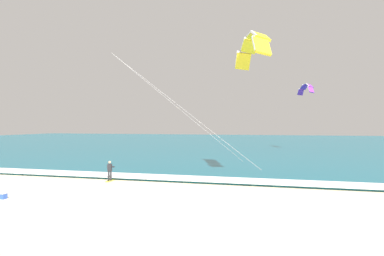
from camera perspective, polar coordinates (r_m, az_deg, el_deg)
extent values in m
plane|color=beige|center=(20.39, -23.22, -12.96)|extent=(200.00, 200.00, 0.00)
cube|color=#146075|center=(87.06, 6.62, -2.45)|extent=(200.00, 120.00, 0.20)
cube|color=white|center=(30.04, -9.54, -8.10)|extent=(200.00, 2.78, 0.04)
ellipsoid|color=yellow|center=(29.22, -13.89, -8.74)|extent=(0.46, 1.41, 0.05)
cube|color=black|center=(29.43, -13.66, -8.59)|extent=(0.16, 0.06, 0.04)
cube|color=black|center=(28.99, -14.13, -8.73)|extent=(0.16, 0.06, 0.04)
cylinder|color=#232328|center=(29.20, -14.07, -7.97)|extent=(0.14, 0.14, 0.84)
cylinder|color=#232328|center=(29.11, -13.72, -7.99)|extent=(0.14, 0.14, 0.84)
cube|color=#232328|center=(29.06, -13.90, -6.57)|extent=(0.34, 0.21, 0.60)
sphere|color=tan|center=(29.01, -13.90, -5.71)|extent=(0.22, 0.22, 0.22)
cylinder|color=#232328|center=(29.27, -14.06, -6.42)|extent=(0.10, 0.51, 0.22)
cylinder|color=#232328|center=(29.11, -13.43, -6.46)|extent=(0.10, 0.51, 0.22)
cylinder|color=black|center=(29.39, -13.55, -6.39)|extent=(0.55, 0.04, 0.04)
cube|color=#3F3F42|center=(29.19, -13.79, -6.98)|extent=(0.12, 0.08, 0.10)
cube|color=yellow|center=(27.15, 11.84, 13.53)|extent=(1.57, 1.74, 1.68)
cube|color=white|center=(27.04, 10.64, 14.05)|extent=(0.56, 1.07, 1.41)
cube|color=yellow|center=(28.76, 11.65, 15.13)|extent=(1.76, 2.05, 1.26)
cube|color=white|center=(28.66, 10.51, 15.63)|extent=(0.71, 1.47, 0.91)
cube|color=yellow|center=(30.51, 10.90, 15.08)|extent=(1.84, 2.02, 0.55)
cube|color=white|center=(30.42, 9.82, 15.55)|extent=(0.76, 1.57, 0.20)
cube|color=yellow|center=(32.01, 9.85, 13.63)|extent=(1.80, 1.78, 1.26)
cube|color=white|center=(31.93, 8.82, 14.07)|extent=(0.69, 1.44, 0.91)
cube|color=yellow|center=(32.99, 8.73, 11.22)|extent=(1.65, 1.25, 1.68)
cube|color=white|center=(32.90, 7.74, 11.63)|extent=(0.52, 1.01, 1.41)
cylinder|color=#B2B2B7|center=(27.16, -1.50, 3.26)|extent=(12.48, 0.76, 9.66)
cylinder|color=#B2B2B7|center=(30.24, -1.82, 2.99)|extent=(10.44, 6.58, 9.66)
cube|color=purple|center=(60.13, 19.68, 6.18)|extent=(1.10, 1.22, 1.18)
cube|color=white|center=(59.98, 19.32, 6.34)|extent=(0.39, 0.75, 0.99)
cube|color=purple|center=(61.16, 19.49, 6.84)|extent=(1.24, 1.44, 0.88)
cube|color=white|center=(61.01, 19.14, 7.00)|extent=(0.50, 1.03, 0.64)
cube|color=purple|center=(62.33, 19.09, 6.99)|extent=(1.29, 1.42, 0.39)
cube|color=white|center=(62.19, 18.75, 7.15)|extent=(0.53, 1.11, 0.14)
cube|color=purple|center=(63.39, 18.58, 6.62)|extent=(1.26, 1.26, 0.88)
cube|color=white|center=(63.25, 18.24, 6.77)|extent=(0.48, 1.02, 0.64)
cube|color=purple|center=(64.09, 18.07, 5.83)|extent=(1.16, 0.88, 1.18)
cube|color=white|center=(63.95, 17.74, 5.98)|extent=(0.36, 0.71, 0.99)
cube|color=#2D51B2|center=(24.96, -29.77, -10.09)|extent=(0.56, 0.36, 0.34)
cube|color=white|center=(24.92, -29.77, -9.63)|extent=(0.58, 0.38, 0.06)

